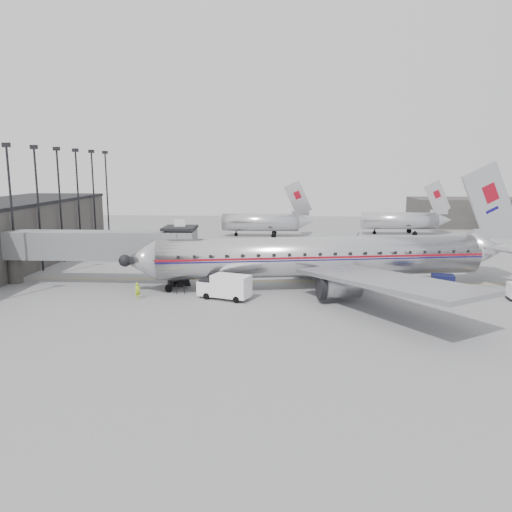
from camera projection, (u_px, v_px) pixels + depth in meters
The scene contains 11 objects.
ground at pixel (261, 294), 50.45m from camera, with size 160.00×160.00×0.00m, color slate.
hangar at pixel (484, 212), 106.50m from camera, with size 30.00×12.00×6.00m, color #393733.
apron_line at pixel (290, 281), 56.19m from camera, with size 0.15×60.00×0.01m, color gold.
jet_bridge at pixel (110, 246), 54.19m from camera, with size 21.00×6.20×7.10m.
floodlight_masts at pixel (50, 201), 63.19m from camera, with size 0.90×42.25×15.25m.
distant_aircraft_near at pixel (262, 222), 91.33m from camera, with size 16.39×3.20×10.26m.
distant_aircraft_mid at pixel (400, 220), 93.89m from camera, with size 16.39×3.20×10.26m.
airliner at pixel (327, 257), 52.58m from camera, with size 42.14×38.74×13.41m.
service_van at pixel (225, 286), 48.47m from camera, with size 5.49×3.64×2.41m.
baggage_cart_navy at pixel (443, 283), 51.27m from camera, with size 2.55×2.10×1.79m.
ramp_worker at pixel (138, 291), 48.62m from camera, with size 0.59×0.39×1.61m, color #B6E61B.
Camera 1 is at (2.07, -48.92, 12.79)m, focal length 35.00 mm.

